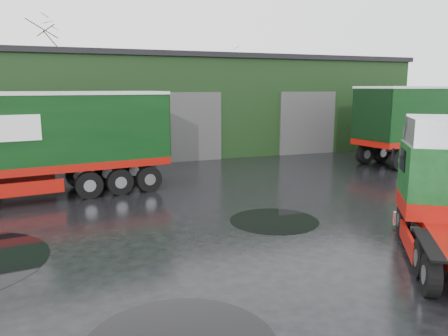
% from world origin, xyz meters
% --- Properties ---
extents(ground, '(100.00, 100.00, 0.00)m').
position_xyz_m(ground, '(0.00, 0.00, 0.00)').
color(ground, black).
extents(warehouse, '(32.40, 12.40, 6.30)m').
position_xyz_m(warehouse, '(2.00, 20.00, 3.16)').
color(warehouse, black).
rests_on(warehouse, ground).
extents(lorry_right, '(16.88, 4.90, 4.38)m').
position_xyz_m(lorry_right, '(16.59, 9.00, 2.19)').
color(lorry_right, silver).
rests_on(lorry_right, ground).
extents(tree_back_a, '(4.40, 4.40, 9.50)m').
position_xyz_m(tree_back_a, '(-6.00, 30.00, 4.75)').
color(tree_back_a, black).
rests_on(tree_back_a, ground).
extents(tree_back_b, '(4.40, 4.40, 7.50)m').
position_xyz_m(tree_back_b, '(10.00, 30.00, 3.75)').
color(tree_back_b, black).
rests_on(tree_back_b, ground).
extents(puddle_1, '(2.90, 2.90, 0.01)m').
position_xyz_m(puddle_1, '(1.23, 1.72, 0.00)').
color(puddle_1, black).
rests_on(puddle_1, ground).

